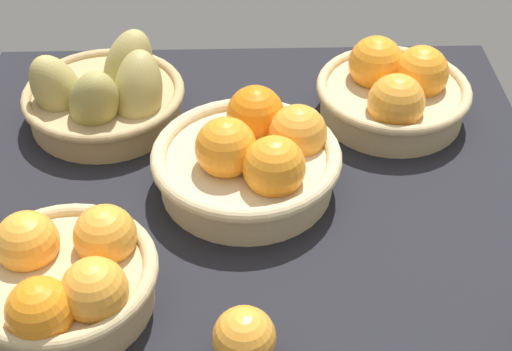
# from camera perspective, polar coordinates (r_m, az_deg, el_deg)

# --- Properties ---
(market_tray) EXTENTS (0.84, 0.72, 0.03)m
(market_tray) POSITION_cam_1_polar(r_m,az_deg,el_deg) (1.05, -0.72, -1.21)
(market_tray) COLOR black
(market_tray) RESTS_ON ground
(basket_near_right_pears) EXTENTS (0.24, 0.24, 0.15)m
(basket_near_right_pears) POSITION_cam_1_polar(r_m,az_deg,el_deg) (1.15, -11.38, 5.90)
(basket_near_right_pears) COLOR tan
(basket_near_right_pears) RESTS_ON market_tray
(basket_center) EXTENTS (0.26, 0.26, 0.12)m
(basket_center) POSITION_cam_1_polar(r_m,az_deg,el_deg) (1.01, -0.41, 1.36)
(basket_center) COLOR #D3BC8C
(basket_center) RESTS_ON market_tray
(basket_near_left) EXTENTS (0.23, 0.23, 0.12)m
(basket_near_left) POSITION_cam_1_polar(r_m,az_deg,el_deg) (1.16, 10.43, 6.29)
(basket_near_left) COLOR tan
(basket_near_left) RESTS_ON market_tray
(basket_far_right) EXTENTS (0.22, 0.22, 0.11)m
(basket_far_right) POSITION_cam_1_polar(r_m,az_deg,el_deg) (0.88, -14.28, -7.56)
(basket_far_right) COLOR tan
(basket_far_right) RESTS_ON market_tray
(loose_orange_front_gap) EXTENTS (0.07, 0.07, 0.07)m
(loose_orange_front_gap) POSITION_cam_1_polar(r_m,az_deg,el_deg) (0.81, -0.91, -12.20)
(loose_orange_front_gap) COLOR #F49E33
(loose_orange_front_gap) RESTS_ON market_tray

